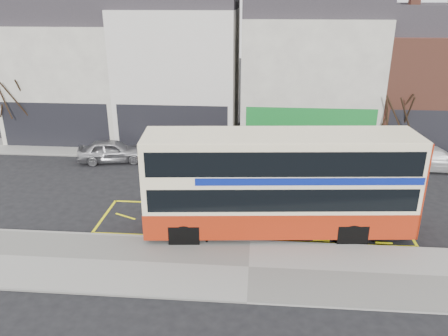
# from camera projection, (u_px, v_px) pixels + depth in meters

# --- Properties ---
(ground) EXTENTS (120.00, 120.00, 0.00)m
(ground) POSITION_uv_depth(u_px,v_px,m) (250.00, 239.00, 18.84)
(ground) COLOR black
(ground) RESTS_ON ground
(pavement) EXTENTS (40.00, 4.00, 0.15)m
(pavement) POSITION_uv_depth(u_px,v_px,m) (249.00, 268.00, 16.68)
(pavement) COLOR gray
(pavement) RESTS_ON ground
(kerb) EXTENTS (40.00, 0.15, 0.15)m
(kerb) POSITION_uv_depth(u_px,v_px,m) (250.00, 242.00, 18.46)
(kerb) COLOR gray
(kerb) RESTS_ON ground
(far_pavement) EXTENTS (50.00, 3.00, 0.15)m
(far_pavement) POSITION_uv_depth(u_px,v_px,m) (255.00, 153.00, 29.02)
(far_pavement) COLOR gray
(far_pavement) RESTS_ON ground
(road_markings) EXTENTS (14.00, 3.40, 0.01)m
(road_markings) POSITION_uv_depth(u_px,v_px,m) (251.00, 221.00, 20.32)
(road_markings) COLOR #FFF80D
(road_markings) RESTS_ON ground
(terrace_far_left) EXTENTS (8.00, 8.01, 10.80)m
(terrace_far_left) POSITION_uv_depth(u_px,v_px,m) (74.00, 69.00, 32.03)
(terrace_far_left) COLOR silver
(terrace_far_left) RESTS_ON ground
(terrace_left) EXTENTS (8.00, 8.01, 11.80)m
(terrace_left) POSITION_uv_depth(u_px,v_px,m) (181.00, 63.00, 31.23)
(terrace_left) COLOR silver
(terrace_left) RESTS_ON ground
(terrace_green_shop) EXTENTS (9.00, 8.01, 11.30)m
(terrace_green_shop) POSITION_uv_depth(u_px,v_px,m) (308.00, 69.00, 30.62)
(terrace_green_shop) COLOR silver
(terrace_green_shop) RESTS_ON ground
(terrace_right) EXTENTS (9.00, 8.01, 10.30)m
(terrace_right) POSITION_uv_depth(u_px,v_px,m) (439.00, 77.00, 30.10)
(terrace_right) COLOR brown
(terrace_right) RESTS_ON ground
(double_decker_bus) EXTENTS (11.55, 3.63, 4.54)m
(double_decker_bus) POSITION_uv_depth(u_px,v_px,m) (280.00, 183.00, 18.54)
(double_decker_bus) COLOR #FBEBBF
(double_decker_bus) RESTS_ON ground
(bus_stop_post) EXTENTS (0.67, 0.13, 2.67)m
(bus_stop_post) POSITION_uv_depth(u_px,v_px,m) (208.00, 207.00, 17.76)
(bus_stop_post) COLOR black
(bus_stop_post) RESTS_ON pavement
(car_silver) EXTENTS (4.44, 2.49, 1.43)m
(car_silver) POSITION_uv_depth(u_px,v_px,m) (112.00, 151.00, 27.49)
(car_silver) COLOR #9C9CA0
(car_silver) RESTS_ON ground
(car_grey) EXTENTS (3.99, 2.19, 1.25)m
(car_grey) POSITION_uv_depth(u_px,v_px,m) (240.00, 158.00, 26.56)
(car_grey) COLOR #36393D
(car_grey) RESTS_ON ground
(car_white) EXTENTS (4.83, 2.11, 1.38)m
(car_white) POSITION_uv_depth(u_px,v_px,m) (434.00, 159.00, 26.22)
(car_white) COLOR white
(car_white) RESTS_ON ground
(street_tree_left) EXTENTS (2.84, 2.84, 6.13)m
(street_tree_left) POSITION_uv_depth(u_px,v_px,m) (12.00, 87.00, 29.06)
(street_tree_left) COLOR black
(street_tree_left) RESTS_ON ground
(street_tree_right) EXTENTS (2.51, 2.51, 5.41)m
(street_tree_right) POSITION_uv_depth(u_px,v_px,m) (399.00, 103.00, 26.66)
(street_tree_right) COLOR black
(street_tree_right) RESTS_ON ground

